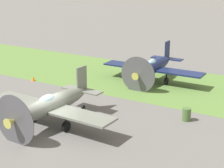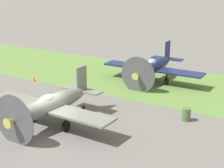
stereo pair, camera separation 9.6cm
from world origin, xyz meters
name	(u,v)px [view 1 (the left image)]	position (x,y,z in m)	size (l,w,h in m)	color
ground_plane	(54,128)	(0.00, 0.00, 0.00)	(160.00, 160.00, 0.00)	#605E5B
grass_verge	(142,80)	(0.00, -12.90, 0.00)	(120.00, 11.00, 0.01)	#567A38
airplane_lead	(52,104)	(0.44, -0.45, 1.44)	(9.66, 7.66, 3.45)	slate
airplane_wingman	(154,67)	(-1.15, -12.97, 1.42)	(9.48, 7.55, 3.40)	#141E47
fuel_drum	(186,114)	(-7.01, -5.71, 0.45)	(0.60, 0.60, 0.90)	#476633
runway_marker_cone	(33,79)	(8.53, -7.41, 0.22)	(0.36, 0.36, 0.44)	orange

